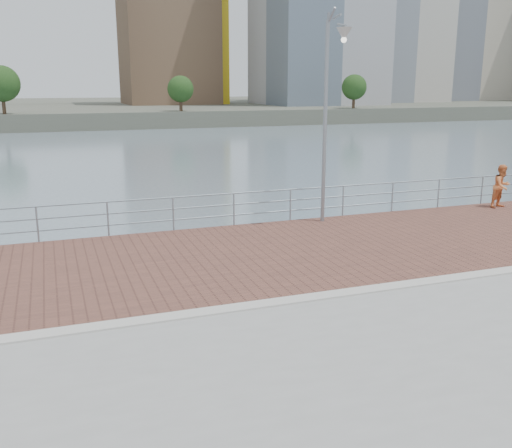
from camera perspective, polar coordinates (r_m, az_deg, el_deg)
name	(u,v)px	position (r m, az deg, el deg)	size (l,w,h in m)	color
water	(286,385)	(13.45, 3.03, -15.77)	(400.00, 400.00, 0.00)	slate
brick_lane	(236,256)	(15.76, -1.99, -3.24)	(40.00, 6.80, 0.02)	brown
curb	(287,301)	(12.57, 3.14, -7.70)	(40.00, 0.40, 0.06)	#B7B5AD
far_shore	(68,109)	(133.42, -18.31, 10.88)	(320.00, 95.00, 2.50)	#4C5142
guardrail	(204,208)	(18.75, -5.23, 1.64)	(39.06, 0.06, 1.13)	#8C9EA8
street_lamp	(333,81)	(18.88, 7.72, 13.96)	(0.48, 1.41, 6.63)	gray
bystander	(502,186)	(23.68, 23.37, 3.49)	(0.80, 0.62, 1.65)	#E98144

